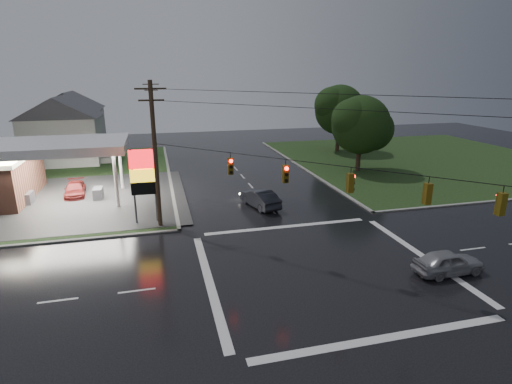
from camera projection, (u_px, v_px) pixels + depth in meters
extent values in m
plane|color=black|center=(323.00, 268.00, 24.51)|extent=(120.00, 120.00, 0.00)
cube|color=black|center=(423.00, 159.00, 54.75)|extent=(36.00, 36.00, 0.08)
cube|color=#2D2D2D|center=(41.00, 202.00, 36.48)|extent=(26.00, 18.00, 0.02)
cylinder|color=silver|center=(116.00, 180.00, 34.65)|extent=(0.30, 0.30, 5.00)
cylinder|color=silver|center=(10.00, 171.00, 37.86)|extent=(0.30, 0.30, 5.00)
cylinder|color=silver|center=(121.00, 165.00, 40.21)|extent=(0.30, 0.30, 5.00)
cube|color=silver|center=(56.00, 146.00, 35.47)|extent=(12.00, 8.00, 0.80)
cube|color=white|center=(57.00, 151.00, 35.59)|extent=(11.40, 7.40, 0.04)
cube|color=#59595E|center=(28.00, 198.00, 36.11)|extent=(0.80, 1.60, 1.10)
cube|color=#59595E|center=(98.00, 194.00, 37.52)|extent=(0.80, 1.60, 1.10)
cylinder|color=#59595E|center=(134.00, 187.00, 30.73)|extent=(0.16, 0.16, 6.00)
cylinder|color=#59595E|center=(155.00, 186.00, 31.10)|extent=(0.16, 0.16, 6.00)
cube|color=red|center=(142.00, 159.00, 30.28)|extent=(2.00, 0.35, 1.40)
cube|color=yellow|center=(144.00, 175.00, 30.65)|extent=(2.00, 0.35, 1.00)
cube|color=black|center=(145.00, 188.00, 30.94)|extent=(2.00, 0.35, 1.00)
cylinder|color=#382619|center=(156.00, 157.00, 29.50)|extent=(0.32, 0.32, 11.00)
cube|color=#382619|center=(150.00, 89.00, 28.08)|extent=(2.20, 0.12, 0.12)
cube|color=#382619|center=(151.00, 100.00, 28.31)|extent=(1.80, 0.12, 0.12)
cylinder|color=#382619|center=(153.00, 118.00, 56.01)|extent=(0.32, 0.32, 10.50)
cube|color=#382619|center=(151.00, 84.00, 54.67)|extent=(2.20, 0.12, 0.12)
cube|color=#382619|center=(151.00, 90.00, 54.90)|extent=(1.80, 0.12, 0.12)
cube|color=#59470C|center=(231.00, 166.00, 26.18)|extent=(0.34, 0.34, 1.10)
cylinder|color=#FF0C07|center=(231.00, 161.00, 25.89)|extent=(0.22, 0.08, 0.22)
cube|color=#59470C|center=(285.00, 174.00, 24.21)|extent=(0.34, 0.34, 1.10)
cylinder|color=#FF0C07|center=(287.00, 168.00, 23.91)|extent=(0.22, 0.08, 0.22)
cube|color=#59470C|center=(350.00, 183.00, 22.24)|extent=(0.34, 0.34, 1.10)
cylinder|color=#FF0C07|center=(354.00, 176.00, 22.17)|extent=(0.08, 0.22, 0.22)
cube|color=#59470C|center=(427.00, 194.00, 20.26)|extent=(0.34, 0.34, 1.10)
cylinder|color=#FF0C07|center=(426.00, 186.00, 20.34)|extent=(0.22, 0.08, 0.22)
cube|color=#59470C|center=(501.00, 204.00, 18.68)|extent=(0.34, 0.34, 1.10)
cylinder|color=#FF0C07|center=(499.00, 195.00, 18.76)|extent=(0.22, 0.08, 0.22)
cube|color=silver|center=(64.00, 140.00, 52.10)|extent=(9.00, 8.00, 6.00)
cube|color=gray|center=(109.00, 157.00, 54.10)|extent=(1.60, 4.80, 0.80)
cube|color=silver|center=(73.00, 128.00, 63.00)|extent=(9.00, 8.00, 6.00)
cube|color=gray|center=(110.00, 143.00, 65.00)|extent=(1.60, 4.80, 0.80)
cylinder|color=black|center=(359.00, 151.00, 47.49)|extent=(0.56, 0.56, 5.04)
sphere|color=black|center=(361.00, 125.00, 46.61)|extent=(6.80, 6.80, 6.80)
sphere|color=black|center=(372.00, 129.00, 47.47)|extent=(5.10, 5.10, 5.10)
sphere|color=black|center=(352.00, 119.00, 45.71)|extent=(4.76, 4.76, 4.76)
cylinder|color=black|center=(338.00, 133.00, 59.25)|extent=(0.56, 0.56, 5.60)
sphere|color=black|center=(339.00, 110.00, 58.27)|extent=(7.20, 7.20, 7.20)
sphere|color=black|center=(349.00, 114.00, 59.17)|extent=(5.40, 5.40, 5.40)
sphere|color=black|center=(332.00, 105.00, 57.33)|extent=(5.04, 5.04, 5.04)
imported|color=black|center=(260.00, 198.00, 35.33)|extent=(2.87, 5.09, 1.59)
imported|color=gray|center=(448.00, 262.00, 23.64)|extent=(4.23, 1.74, 1.44)
imported|color=#5A1614|center=(75.00, 189.00, 38.57)|extent=(2.23, 4.61, 1.29)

